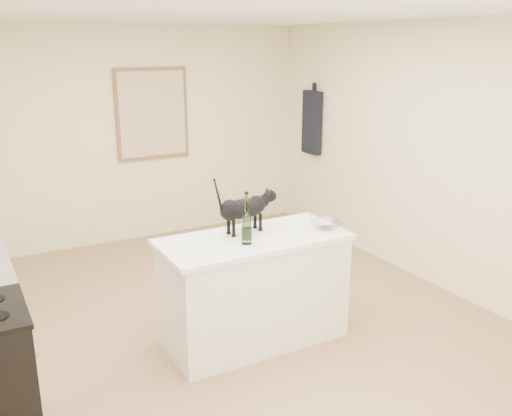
# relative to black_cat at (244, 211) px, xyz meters

# --- Properties ---
(floor) EXTENTS (5.50, 5.50, 0.00)m
(floor) POSITION_rel_black_cat_xyz_m (-0.08, 0.06, -1.08)
(floor) COLOR #9C7053
(floor) RESTS_ON ground
(ceiling) EXTENTS (5.50, 5.50, 0.00)m
(ceiling) POSITION_rel_black_cat_xyz_m (-0.08, 0.06, 1.52)
(ceiling) COLOR white
(ceiling) RESTS_ON ground
(wall_back) EXTENTS (4.50, 0.00, 4.50)m
(wall_back) POSITION_rel_black_cat_xyz_m (-0.08, 2.81, 0.22)
(wall_back) COLOR beige
(wall_back) RESTS_ON ground
(wall_right) EXTENTS (0.00, 5.50, 5.50)m
(wall_right) POSITION_rel_black_cat_xyz_m (2.17, 0.06, 0.22)
(wall_right) COLOR beige
(wall_right) RESTS_ON ground
(island_base) EXTENTS (1.44, 0.67, 0.86)m
(island_base) POSITION_rel_black_cat_xyz_m (0.02, -0.14, -0.65)
(island_base) COLOR white
(island_base) RESTS_ON floor
(island_top) EXTENTS (1.50, 0.70, 0.04)m
(island_top) POSITION_rel_black_cat_xyz_m (0.02, -0.14, -0.20)
(island_top) COLOR white
(island_top) RESTS_ON island_base
(artwork_frame) EXTENTS (0.90, 0.03, 1.10)m
(artwork_frame) POSITION_rel_black_cat_xyz_m (0.22, 2.78, 0.47)
(artwork_frame) COLOR brown
(artwork_frame) RESTS_ON wall_back
(artwork_canvas) EXTENTS (0.82, 0.00, 1.02)m
(artwork_canvas) POSITION_rel_black_cat_xyz_m (0.22, 2.77, 0.47)
(artwork_canvas) COLOR beige
(artwork_canvas) RESTS_ON wall_back
(hanging_garment) EXTENTS (0.08, 0.34, 0.80)m
(hanging_garment) POSITION_rel_black_cat_xyz_m (2.11, 2.11, 0.32)
(hanging_garment) COLOR black
(hanging_garment) RESTS_ON wall_right
(black_cat) EXTENTS (0.53, 0.20, 0.36)m
(black_cat) POSITION_rel_black_cat_xyz_m (0.00, 0.00, 0.00)
(black_cat) COLOR black
(black_cat) RESTS_ON island_top
(wine_bottle) EXTENTS (0.08, 0.08, 0.36)m
(wine_bottle) POSITION_rel_black_cat_xyz_m (-0.10, -0.24, -0.00)
(wine_bottle) COLOR #395E25
(wine_bottle) RESTS_ON island_top
(glass_bowl) EXTENTS (0.29, 0.29, 0.06)m
(glass_bowl) POSITION_rel_black_cat_xyz_m (0.65, -0.23, -0.15)
(glass_bowl) COLOR white
(glass_bowl) RESTS_ON island_top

